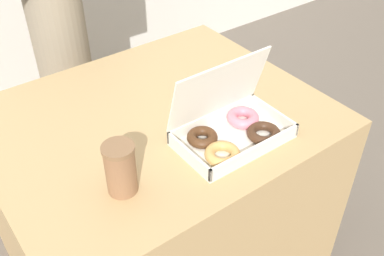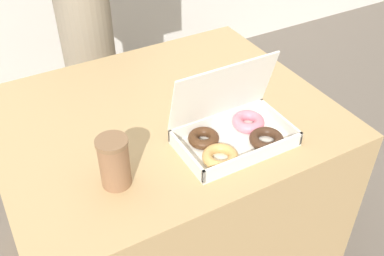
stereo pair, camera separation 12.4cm
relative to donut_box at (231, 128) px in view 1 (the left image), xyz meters
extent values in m
plane|color=#665B51|center=(-0.11, 0.23, -0.75)|extent=(14.00, 14.00, 0.00)
cube|color=tan|center=(-0.11, 0.23, -0.39)|extent=(1.05, 0.86, 0.71)
cube|color=white|center=(0.00, -0.01, -0.04)|extent=(0.33, 0.20, 0.01)
cube|color=white|center=(-0.16, -0.01, -0.01)|extent=(0.01, 0.20, 0.04)
cube|color=white|center=(0.16, -0.01, -0.01)|extent=(0.01, 0.20, 0.04)
cube|color=white|center=(0.00, -0.11, -0.01)|extent=(0.33, 0.01, 0.04)
cube|color=white|center=(0.00, 0.08, -0.01)|extent=(0.33, 0.01, 0.04)
cube|color=white|center=(0.00, 0.06, 0.10)|extent=(0.33, 0.06, 0.19)
torus|color=tan|center=(-0.08, -0.06, -0.02)|extent=(0.14, 0.14, 0.03)
torus|color=#4C2D19|center=(-0.08, 0.03, -0.02)|extent=(0.11, 0.11, 0.03)
torus|color=#422819|center=(0.08, -0.06, -0.02)|extent=(0.11, 0.11, 0.03)
torus|color=pink|center=(0.08, 0.03, -0.02)|extent=(0.13, 0.13, 0.03)
cylinder|color=#8C6042|center=(-0.36, 0.01, 0.03)|extent=(0.08, 0.08, 0.13)
cylinder|color=brown|center=(-0.36, 0.01, 0.10)|extent=(0.08, 0.08, 0.01)
cylinder|color=gray|center=(-0.13, 0.96, -0.28)|extent=(0.23, 0.23, 0.94)
camera|label=1|loc=(-0.70, -0.76, 0.80)|focal=42.00mm
camera|label=2|loc=(-0.60, -0.83, 0.80)|focal=42.00mm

